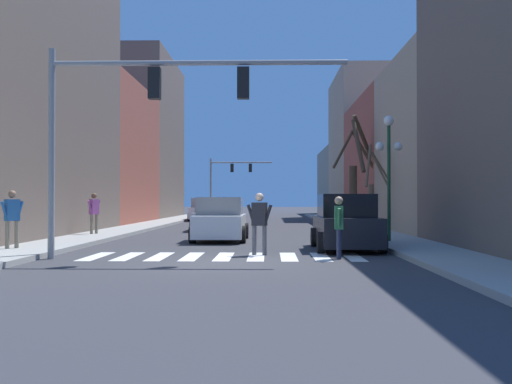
% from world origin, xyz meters
% --- Properties ---
extents(ground_plane, '(240.00, 240.00, 0.00)m').
position_xyz_m(ground_plane, '(0.00, 0.00, 0.00)').
color(ground_plane, '#38383D').
extents(sidewalk_right, '(2.16, 90.00, 0.15)m').
position_xyz_m(sidewalk_right, '(5.93, 0.00, 0.07)').
color(sidewalk_right, '#9E9E99').
rests_on(sidewalk_right, ground_plane).
extents(building_row_left, '(6.00, 48.75, 13.64)m').
position_xyz_m(building_row_left, '(-10.01, 18.38, 6.24)').
color(building_row_left, gray).
rests_on(building_row_left, ground_plane).
extents(building_row_right, '(6.00, 62.96, 12.37)m').
position_xyz_m(building_row_right, '(10.01, 24.81, 4.73)').
color(building_row_right, '#66564C').
rests_on(building_row_right, ground_plane).
extents(crosswalk_stripes, '(7.65, 2.60, 0.01)m').
position_xyz_m(crosswalk_stripes, '(-0.00, 1.58, 0.00)').
color(crosswalk_stripes, white).
rests_on(crosswalk_stripes, ground_plane).
extents(traffic_signal_near, '(8.04, 0.28, 5.67)m').
position_xyz_m(traffic_signal_near, '(-2.11, 0.84, 4.19)').
color(traffic_signal_near, gray).
rests_on(traffic_signal_near, ground_plane).
extents(traffic_signal_far, '(6.19, 0.28, 5.73)m').
position_xyz_m(traffic_signal_far, '(-2.79, 44.45, 4.14)').
color(traffic_signal_far, gray).
rests_on(traffic_signal_far, ground_plane).
extents(street_lamp_right_corner, '(0.95, 0.36, 4.40)m').
position_xyz_m(street_lamp_right_corner, '(5.46, 5.96, 3.26)').
color(street_lamp_right_corner, '#1E4C2D').
rests_on(street_lamp_right_corner, sidewalk_right).
extents(car_parked_right_far, '(1.97, 4.60, 1.71)m').
position_xyz_m(car_parked_right_far, '(-3.74, 30.14, 0.80)').
color(car_parked_right_far, silver).
rests_on(car_parked_right_far, ground_plane).
extents(car_parked_right_mid, '(2.07, 4.39, 1.69)m').
position_xyz_m(car_parked_right_mid, '(-0.63, 8.09, 0.79)').
color(car_parked_right_mid, white).
rests_on(car_parked_right_mid, ground_plane).
extents(car_parked_left_far, '(2.04, 4.49, 1.57)m').
position_xyz_m(car_parked_left_far, '(-1.67, 16.04, 0.74)').
color(car_parked_left_far, silver).
rests_on(car_parked_left_far, ground_plane).
extents(car_driving_toward_lane, '(2.04, 4.31, 1.77)m').
position_xyz_m(car_driving_toward_lane, '(3.71, 4.01, 0.82)').
color(car_driving_toward_lane, black).
rests_on(car_driving_toward_lane, ground_plane).
extents(pedestrian_crossing_street, '(0.76, 0.33, 1.79)m').
position_xyz_m(pedestrian_crossing_street, '(0.98, 2.07, 1.06)').
color(pedestrian_crossing_street, '#4C4C51').
rests_on(pedestrian_crossing_street, ground_plane).
extents(pedestrian_waiting_at_curb, '(0.41, 0.71, 1.73)m').
position_xyz_m(pedestrian_waiting_at_curb, '(-6.20, 10.16, 1.17)').
color(pedestrian_waiting_at_curb, '#7A705B').
rests_on(pedestrian_waiting_at_curb, sidewalk_left).
extents(pedestrian_near_right_corner, '(0.25, 0.73, 1.68)m').
position_xyz_m(pedestrian_near_right_corner, '(3.14, 1.04, 0.99)').
color(pedestrian_near_right_corner, '#282D47').
rests_on(pedestrian_near_right_corner, ground_plane).
extents(pedestrian_on_right_sidewalk, '(0.52, 0.64, 1.72)m').
position_xyz_m(pedestrian_on_right_sidewalk, '(-6.38, 2.48, 1.17)').
color(pedestrian_on_right_sidewalk, '#7A705B').
rests_on(pedestrian_on_right_sidewalk, sidewalk_left).
extents(street_tree_left_far, '(2.88, 3.54, 6.16)m').
position_xyz_m(street_tree_left_far, '(6.06, 17.71, 3.05)').
color(street_tree_left_far, '#473828').
rests_on(street_tree_left_far, sidewalk_right).
extents(street_tree_right_near, '(1.79, 2.16, 4.05)m').
position_xyz_m(street_tree_right_near, '(6.12, 13.09, 1.88)').
color(street_tree_right_near, brown).
rests_on(street_tree_right_near, sidewalk_right).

